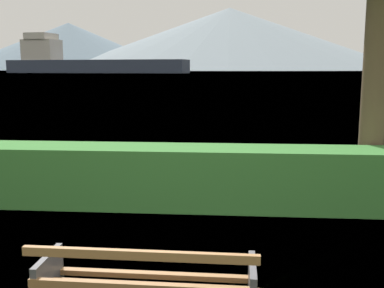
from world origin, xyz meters
name	(u,v)px	position (x,y,z in m)	size (l,w,h in m)	color
water_surface	(229,72)	(0.00, 306.87, 0.00)	(620.00, 620.00, 0.00)	#6B8EA3
hedge_row	(189,177)	(0.00, 3.56, 0.46)	(13.53, 0.85, 0.93)	#387A33
cargo_ship_large	(82,62)	(-67.45, 207.46, 5.14)	(87.45, 28.51, 18.39)	#2D384C
distant_hills	(235,42)	(6.86, 576.14, 34.23)	(780.80, 419.53, 75.92)	slate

